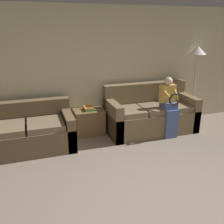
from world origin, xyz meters
name	(u,v)px	position (x,y,z in m)	size (l,w,h in m)	color
ground_plane	(180,222)	(0.00, 0.00, 0.00)	(14.00, 14.00, 0.00)	gray
wall_back	(103,70)	(0.00, 3.06, 1.27)	(7.45, 0.06, 2.55)	beige
couch_main	(150,115)	(0.88, 2.55, 0.36)	(1.87, 0.86, 0.99)	brown
couch_side	(27,133)	(-1.62, 2.49, 0.31)	(1.65, 0.89, 0.83)	brown
child_left_seated	(169,105)	(1.10, 2.19, 0.67)	(0.32, 0.37, 1.21)	#475B8E
side_shelf	(89,121)	(-0.39, 2.80, 0.27)	(0.61, 0.43, 0.52)	brown
book_stack	(89,108)	(-0.39, 2.81, 0.56)	(0.22, 0.25, 0.07)	#3D8451
floor_lamp	(197,57)	(2.11, 2.83, 1.50)	(0.37, 0.37, 1.73)	#2D2B28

